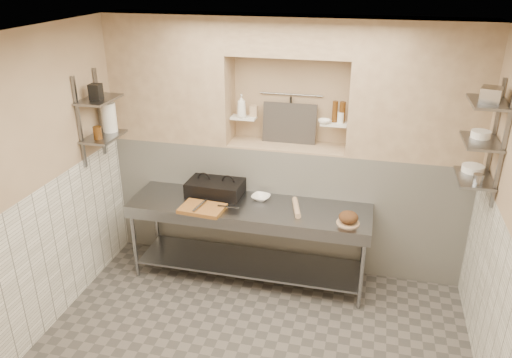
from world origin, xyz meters
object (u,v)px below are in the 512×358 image
(panini_press, at_px, (216,187))
(jug_left, at_px, (109,117))
(prep_table, at_px, (249,227))
(bottle_soap, at_px, (241,106))
(mixing_bowl, at_px, (261,197))
(rolling_pin, at_px, (296,207))
(bowl_alcove, at_px, (324,121))
(cutting_board, at_px, (202,209))
(bread_loaf, at_px, (348,217))

(panini_press, xyz_separation_m, jug_left, (-1.11, -0.20, 0.79))
(prep_table, xyz_separation_m, bottle_soap, (-0.21, 0.52, 1.20))
(mixing_bowl, height_order, jug_left, jug_left)
(rolling_pin, relative_size, bowl_alcove, 2.97)
(cutting_board, relative_size, bottle_soap, 1.75)
(prep_table, bearing_deg, bread_loaf, -7.73)
(mixing_bowl, xyz_separation_m, jug_left, (-1.63, -0.17, 0.84))
(bowl_alcove, bearing_deg, panini_press, -164.79)
(prep_table, xyz_separation_m, bowl_alcove, (0.70, 0.52, 1.09))
(mixing_bowl, height_order, bread_loaf, bread_loaf)
(cutting_board, height_order, bread_loaf, bread_loaf)
(bread_loaf, relative_size, bottle_soap, 0.75)
(cutting_board, height_order, jug_left, jug_left)
(panini_press, distance_m, jug_left, 1.37)
(bottle_soap, bearing_deg, rolling_pin, -34.77)
(jug_left, bearing_deg, prep_table, -0.57)
(mixing_bowl, bearing_deg, prep_table, -116.24)
(prep_table, distance_m, bread_loaf, 1.12)
(mixing_bowl, bearing_deg, bowl_alcove, 28.68)
(panini_press, height_order, cutting_board, panini_press)
(panini_press, distance_m, rolling_pin, 0.96)
(cutting_board, distance_m, rolling_pin, 0.99)
(bowl_alcove, relative_size, jug_left, 0.43)
(mixing_bowl, height_order, bowl_alcove, bowl_alcove)
(bread_loaf, bearing_deg, mixing_bowl, 161.14)
(jug_left, bearing_deg, rolling_pin, 0.26)
(prep_table, relative_size, cutting_board, 5.75)
(cutting_board, distance_m, jug_left, 1.40)
(cutting_board, xyz_separation_m, rolling_pin, (0.96, 0.24, 0.01))
(panini_press, relative_size, rolling_pin, 1.56)
(mixing_bowl, relative_size, bottle_soap, 0.76)
(rolling_pin, height_order, jug_left, jug_left)
(cutting_board, bearing_deg, bread_loaf, 2.63)
(panini_press, bearing_deg, bottle_soap, 56.95)
(mixing_bowl, height_order, rolling_pin, rolling_pin)
(rolling_pin, distance_m, jug_left, 2.21)
(bread_loaf, bearing_deg, bottle_soap, 152.20)
(cutting_board, distance_m, bottle_soap, 1.20)
(bowl_alcove, bearing_deg, rolling_pin, -111.06)
(prep_table, xyz_separation_m, rolling_pin, (0.51, 0.02, 0.29))
(prep_table, height_order, rolling_pin, rolling_pin)
(prep_table, height_order, bread_loaf, bread_loaf)
(prep_table, xyz_separation_m, panini_press, (-0.43, 0.21, 0.34))
(mixing_bowl, xyz_separation_m, bottle_soap, (-0.30, 0.34, 0.92))
(mixing_bowl, relative_size, jug_left, 0.63)
(rolling_pin, bearing_deg, bowl_alcove, 68.94)
(prep_table, distance_m, bowl_alcove, 1.40)
(cutting_board, bearing_deg, panini_press, 87.59)
(bread_loaf, bearing_deg, jug_left, 176.49)
(cutting_board, relative_size, rolling_pin, 1.14)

